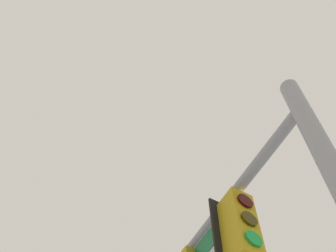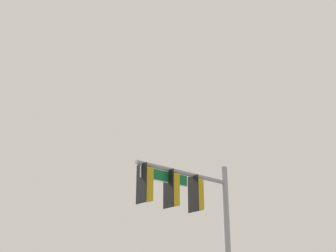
{
  "view_description": "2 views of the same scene",
  "coord_description": "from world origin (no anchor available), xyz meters",
  "views": [
    {
      "loc": [
        -9.5,
        -2.81,
        1.35
      ],
      "look_at": [
        -6.63,
        -4.8,
        7.53
      ],
      "focal_mm": 50.0,
      "sensor_mm": 36.0,
      "label": 1
    },
    {
      "loc": [
        5.63,
        4.86,
        1.85
      ],
      "look_at": [
        -5.16,
        -5.5,
        7.65
      ],
      "focal_mm": 50.0,
      "sensor_mm": 36.0,
      "label": 2
    }
  ],
  "objects": []
}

